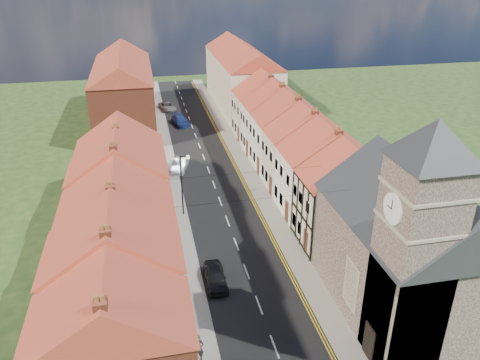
# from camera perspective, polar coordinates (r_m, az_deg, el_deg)

# --- Properties ---
(road) EXTENTS (7.00, 90.00, 0.02)m
(road) POSITION_cam_1_polar(r_m,az_deg,el_deg) (54.27, -3.87, 1.23)
(road) COLOR black
(road) RESTS_ON ground
(pavement_left) EXTENTS (1.80, 90.00, 0.12)m
(pavement_left) POSITION_cam_1_polar(r_m,az_deg,el_deg) (53.88, -8.50, 0.87)
(pavement_left) COLOR gray
(pavement_left) RESTS_ON ground
(pavement_right) EXTENTS (1.80, 90.00, 0.12)m
(pavement_right) POSITION_cam_1_polar(r_m,az_deg,el_deg) (54.97, 0.67, 1.67)
(pavement_right) COLOR gray
(pavement_right) RESTS_ON ground
(church) EXTENTS (11.25, 14.25, 15.20)m
(church) POSITION_cam_1_polar(r_m,az_deg,el_deg) (32.00, 20.35, -6.80)
(church) COLOR #332824
(church) RESTS_ON ground
(cottage_r_tudor) EXTENTS (8.30, 5.20, 9.00)m
(cottage_r_tudor) POSITION_cam_1_polar(r_m,az_deg,el_deg) (39.73, 13.11, -1.69)
(cottage_r_tudor) COLOR beige
(cottage_r_tudor) RESTS_ON ground
(cottage_r_white_near) EXTENTS (8.30, 6.00, 9.00)m
(cottage_r_white_near) POSITION_cam_1_polar(r_m,az_deg,el_deg) (44.18, 10.32, 1.40)
(cottage_r_white_near) COLOR silver
(cottage_r_white_near) RESTS_ON ground
(cottage_r_cream_mid) EXTENTS (8.30, 5.20, 9.00)m
(cottage_r_cream_mid) POSITION_cam_1_polar(r_m,az_deg,el_deg) (48.82, 8.01, 3.91)
(cottage_r_cream_mid) COLOR beige
(cottage_r_cream_mid) RESTS_ON ground
(cottage_r_pink) EXTENTS (8.30, 6.00, 9.00)m
(cottage_r_pink) POSITION_cam_1_polar(r_m,az_deg,el_deg) (53.61, 6.10, 5.97)
(cottage_r_pink) COLOR silver
(cottage_r_pink) RESTS_ON ground
(cottage_r_white_far) EXTENTS (8.30, 5.20, 9.00)m
(cottage_r_white_far) POSITION_cam_1_polar(r_m,az_deg,el_deg) (58.50, 4.49, 7.69)
(cottage_r_white_far) COLOR silver
(cottage_r_white_far) RESTS_ON ground
(cottage_r_cream_far) EXTENTS (8.30, 6.00, 9.00)m
(cottage_r_cream_far) POSITION_cam_1_polar(r_m,az_deg,el_deg) (63.47, 3.12, 9.12)
(cottage_r_cream_far) COLOR beige
(cottage_r_cream_far) RESTS_ON ground
(cottage_l_brick_near) EXTENTS (8.30, 5.70, 8.80)m
(cottage_l_brick_near) POSITION_cam_1_polar(r_m,az_deg,el_deg) (25.97, -15.20, -18.62)
(cottage_l_brick_near) COLOR brown
(cottage_l_brick_near) RESTS_ON ground
(cottage_l_cream) EXTENTS (8.30, 6.30, 9.10)m
(cottage_l_cream) POSITION_cam_1_polar(r_m,az_deg,el_deg) (30.37, -14.88, -10.91)
(cottage_l_cream) COLOR beige
(cottage_l_cream) RESTS_ON ground
(cottage_l_white) EXTENTS (8.30, 6.90, 8.80)m
(cottage_l_white) POSITION_cam_1_polar(r_m,az_deg,el_deg) (35.84, -14.59, -5.16)
(cottage_l_white) COLOR silver
(cottage_l_white) RESTS_ON ground
(cottage_l_brick_mid) EXTENTS (8.30, 5.70, 9.10)m
(cottage_l_brick_mid) POSITION_cam_1_polar(r_m,az_deg,el_deg) (41.18, -14.44, -0.76)
(cottage_l_brick_mid) COLOR #F8DBC4
(cottage_l_brick_mid) RESTS_ON ground
(cottage_l_pink) EXTENTS (8.30, 6.30, 8.80)m
(cottage_l_pink) POSITION_cam_1_polar(r_m,az_deg,el_deg) (46.55, -14.28, 2.13)
(cottage_l_pink) COLOR #F8DBC4
(cottage_l_pink) RESTS_ON ground
(block_right_far) EXTENTS (8.30, 24.20, 10.50)m
(block_right_far) POSITION_cam_1_polar(r_m,az_deg,el_deg) (77.70, 0.17, 12.77)
(block_right_far) COLOR beige
(block_right_far) RESTS_ON ground
(block_left_far) EXTENTS (8.30, 24.20, 10.50)m
(block_left_far) POSITION_cam_1_polar(r_m,az_deg,el_deg) (71.20, -14.01, 10.88)
(block_left_far) COLOR brown
(block_left_far) RESTS_ON ground
(lamppost) EXTENTS (0.88, 0.15, 6.00)m
(lamppost) POSITION_cam_1_polar(r_m,az_deg,el_deg) (43.39, -7.02, -0.18)
(lamppost) COLOR black
(lamppost) RESTS_ON pavement_left
(car_near) EXTENTS (1.58, 3.86, 1.31)m
(car_near) POSITION_cam_1_polar(r_m,az_deg,el_deg) (35.57, -3.03, -11.71)
(car_near) COLOR black
(car_near) RESTS_ON ground
(car_mid) EXTENTS (2.58, 4.44, 1.38)m
(car_mid) POSITION_cam_1_polar(r_m,az_deg,el_deg) (54.36, -7.34, 1.90)
(car_mid) COLOR #B5B7BE
(car_mid) RESTS_ON ground
(car_far) EXTENTS (2.77, 4.81, 1.31)m
(car_far) POSITION_cam_1_polar(r_m,az_deg,el_deg) (69.85, -7.31, 7.19)
(car_far) COLOR navy
(car_far) RESTS_ON ground
(car_distant) EXTENTS (2.95, 4.79, 1.24)m
(car_distant) POSITION_cam_1_polar(r_m,az_deg,el_deg) (77.30, -8.84, 8.83)
(car_distant) COLOR #95979C
(car_distant) RESTS_ON ground
(pedestrian_left) EXTENTS (0.79, 0.62, 1.89)m
(pedestrian_left) POSITION_cam_1_polar(r_m,az_deg,el_deg) (29.71, -5.11, -19.71)
(pedestrian_left) COLOR #212227
(pedestrian_left) RESTS_ON pavement_left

